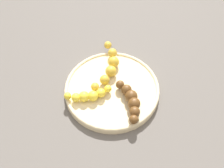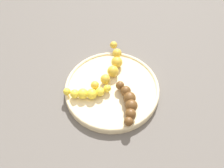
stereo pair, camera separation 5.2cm
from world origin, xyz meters
The scene contains 5 objects.
ground_plane centered at (0.00, 0.00, 0.00)m, with size 2.40×2.40×0.00m, color #56514C.
fruit_bowl centered at (0.00, 0.00, 0.01)m, with size 0.26×0.26×0.02m.
banana_overripe centered at (-0.02, 0.07, 0.04)m, with size 0.06×0.13×0.03m.
banana_spotted centered at (-0.02, -0.06, 0.04)m, with size 0.12×0.15×0.03m.
banana_yellow centered at (0.07, 0.00, 0.03)m, with size 0.13×0.05×0.03m.
Camera 2 is at (0.15, 0.41, 0.65)m, focal length 44.53 mm.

